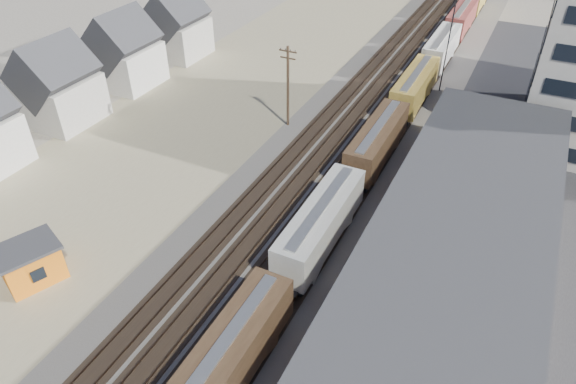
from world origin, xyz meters
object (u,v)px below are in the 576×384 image
at_px(freight_train, 398,111).
at_px(parked_car_blue, 545,120).
at_px(utility_pole_north, 288,85).
at_px(maintenance_shed, 31,263).

xyz_separation_m(freight_train, parked_car_blue, (15.90, 9.79, -2.08)).
xyz_separation_m(utility_pole_north, parked_car_blue, (28.20, 13.92, -4.58)).
height_order(freight_train, utility_pole_north, utility_pole_north).
xyz_separation_m(freight_train, maintenance_shed, (-19.38, -36.51, -1.01)).
height_order(maintenance_shed, parked_car_blue, maintenance_shed).
height_order(utility_pole_north, maintenance_shed, utility_pole_north).
bearing_deg(freight_train, maintenance_shed, -117.96).
relative_size(utility_pole_north, maintenance_shed, 1.72).
xyz_separation_m(freight_train, utility_pole_north, (-12.30, -4.13, 2.50)).
relative_size(maintenance_shed, parked_car_blue, 1.13).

